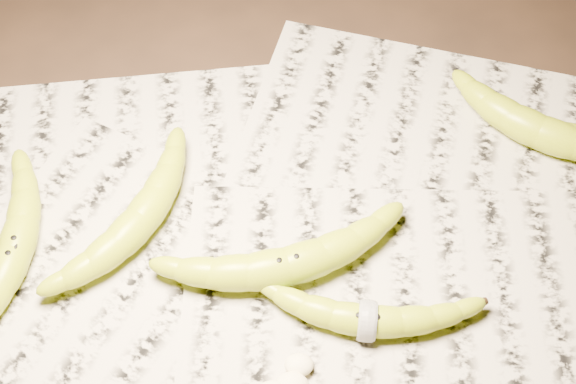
{
  "coord_description": "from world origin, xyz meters",
  "views": [
    {
      "loc": [
        0.01,
        -0.44,
        0.73
      ],
      "look_at": [
        -0.01,
        0.02,
        0.05
      ],
      "focal_mm": 50.0,
      "sensor_mm": 36.0,
      "label": 1
    }
  ],
  "objects_px": {
    "banana_left_b": "(139,219)",
    "banana_upper_a": "(536,125)",
    "banana_upper_b": "(541,130)",
    "banana_left_a": "(12,252)",
    "banana_center": "(287,264)",
    "banana_taped": "(367,319)"
  },
  "relations": [
    {
      "from": "banana_upper_a",
      "to": "banana_upper_b",
      "type": "xyz_separation_m",
      "value": [
        0.0,
        -0.01,
        0.0
      ]
    },
    {
      "from": "banana_left_a",
      "to": "banana_upper_a",
      "type": "xyz_separation_m",
      "value": [
        0.56,
        0.18,
        -0.0
      ]
    },
    {
      "from": "banana_center",
      "to": "banana_upper_b",
      "type": "xyz_separation_m",
      "value": [
        0.28,
        0.18,
        -0.0
      ]
    },
    {
      "from": "banana_left_a",
      "to": "banana_upper_a",
      "type": "height_order",
      "value": "banana_left_a"
    },
    {
      "from": "banana_center",
      "to": "banana_upper_a",
      "type": "height_order",
      "value": "banana_center"
    },
    {
      "from": "banana_upper_b",
      "to": "banana_center",
      "type": "bearing_deg",
      "value": -118.7
    },
    {
      "from": "banana_left_a",
      "to": "banana_taped",
      "type": "distance_m",
      "value": 0.36
    },
    {
      "from": "banana_center",
      "to": "banana_upper_b",
      "type": "height_order",
      "value": "same"
    },
    {
      "from": "banana_center",
      "to": "banana_upper_a",
      "type": "xyz_separation_m",
      "value": [
        0.28,
        0.19,
        -0.0
      ]
    },
    {
      "from": "banana_left_b",
      "to": "banana_taped",
      "type": "distance_m",
      "value": 0.26
    },
    {
      "from": "banana_left_b",
      "to": "banana_center",
      "type": "relative_size",
      "value": 0.89
    },
    {
      "from": "banana_center",
      "to": "banana_upper_a",
      "type": "relative_size",
      "value": 1.31
    },
    {
      "from": "banana_taped",
      "to": "banana_upper_a",
      "type": "relative_size",
      "value": 1.12
    },
    {
      "from": "banana_left_b",
      "to": "banana_upper_a",
      "type": "height_order",
      "value": "banana_left_b"
    },
    {
      "from": "banana_left_b",
      "to": "banana_upper_a",
      "type": "distance_m",
      "value": 0.46
    },
    {
      "from": "banana_left_a",
      "to": "banana_center",
      "type": "relative_size",
      "value": 0.95
    },
    {
      "from": "banana_upper_a",
      "to": "banana_upper_b",
      "type": "bearing_deg",
      "value": -47.37
    },
    {
      "from": "banana_left_a",
      "to": "banana_taped",
      "type": "relative_size",
      "value": 1.11
    },
    {
      "from": "banana_left_b",
      "to": "banana_upper_a",
      "type": "relative_size",
      "value": 1.16
    },
    {
      "from": "banana_upper_a",
      "to": "banana_upper_b",
      "type": "relative_size",
      "value": 0.87
    },
    {
      "from": "banana_left_a",
      "to": "banana_left_b",
      "type": "relative_size",
      "value": 1.07
    },
    {
      "from": "banana_upper_a",
      "to": "banana_left_b",
      "type": "bearing_deg",
      "value": -137.46
    }
  ]
}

